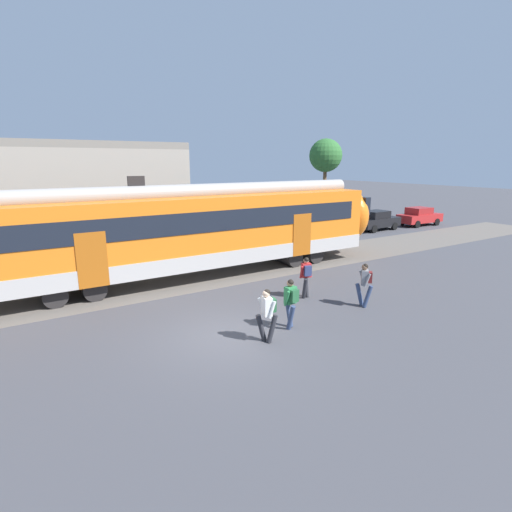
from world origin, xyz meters
name	(u,v)px	position (x,y,z in m)	size (l,w,h in m)	color
ground_plane	(228,336)	(0.00, 0.00, 0.00)	(160.00, 160.00, 0.00)	#424247
pedestrian_white	(267,311)	(0.83, -1.00, 0.99)	(0.62, 0.60, 1.67)	#28282D
pedestrian_green	(291,300)	(2.01, -0.58, 0.99)	(0.54, 0.67, 1.67)	navy
pedestrian_red	(306,274)	(4.34, 1.51, 0.99)	(0.63, 0.60, 1.67)	#28282D
pedestrian_grey	(365,281)	(5.56, -0.43, 0.99)	(0.50, 0.68, 1.67)	navy
parked_car_silver	(329,227)	(14.03, 10.87, 0.78)	(4.04, 1.84, 1.54)	#B7BABF
parked_car_black	(376,220)	(19.35, 11.20, 0.78)	(4.07, 1.90, 1.54)	black
parked_car_red	(420,216)	(24.29, 10.89, 0.78)	(4.06, 1.87, 1.54)	#B22323
background_building	(55,200)	(-2.99, 14.98, 3.21)	(14.38, 5.00, 9.20)	gray
street_tree_right	(326,156)	(19.12, 17.21, 5.77)	(2.90, 2.90, 7.29)	brown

